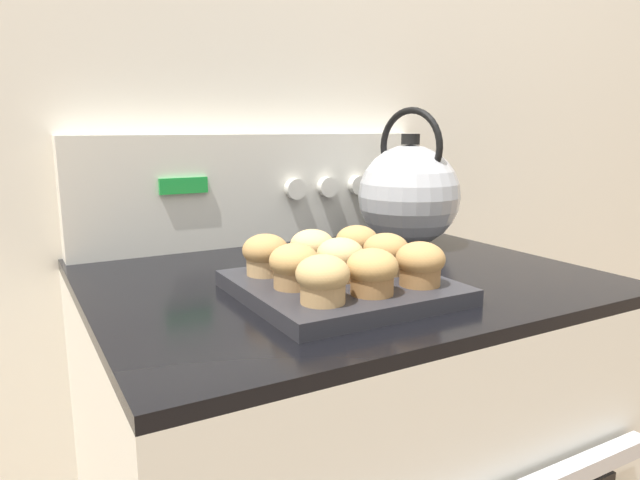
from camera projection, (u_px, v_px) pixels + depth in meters
wall_back at (250, 82)px, 1.14m from camera, size 8.00×0.05×2.40m
control_panel at (263, 189)px, 1.13m from camera, size 0.74×0.07×0.21m
muffin_pan at (341, 287)px, 0.78m from camera, size 0.27×0.27×0.02m
muffin_r0_c0 at (323, 279)px, 0.67m from camera, size 0.07×0.07×0.06m
muffin_r0_c1 at (372, 272)px, 0.71m from camera, size 0.07×0.07×0.06m
muffin_r0_c2 at (420, 264)px, 0.75m from camera, size 0.07×0.07×0.06m
muffin_r1_c0 at (294, 266)px, 0.74m from camera, size 0.07×0.07×0.06m
muffin_r1_c1 at (340, 259)px, 0.78m from camera, size 0.07×0.07×0.06m
muffin_r1_c2 at (386, 253)px, 0.81m from camera, size 0.07×0.07×0.06m
muffin_r2_c0 at (266, 254)px, 0.80m from camera, size 0.07×0.07×0.06m
muffin_r2_c1 at (312, 249)px, 0.84m from camera, size 0.07×0.07×0.06m
muffin_r2_c2 at (357, 244)px, 0.87m from camera, size 0.07×0.07×0.06m
tea_kettle at (408, 194)px, 1.10m from camera, size 0.20×0.23×0.26m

